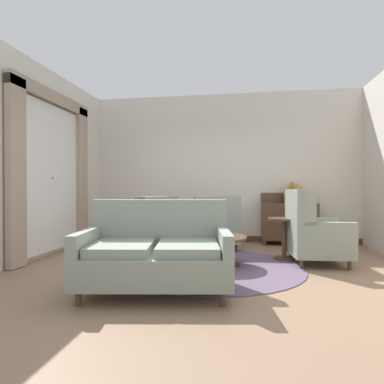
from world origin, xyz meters
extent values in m
plane|color=#896B51|center=(0.00, 0.00, 0.00)|extent=(7.98, 7.98, 0.00)
cube|color=silver|center=(0.00, 2.65, 1.58)|extent=(5.86, 0.08, 3.16)
cube|color=silver|center=(-2.85, 0.80, 1.58)|extent=(0.08, 3.71, 3.16)
cube|color=#4C3323|center=(0.00, 2.60, 0.06)|extent=(5.70, 0.03, 0.12)
cylinder|color=#5B4C60|center=(0.00, 0.30, 0.01)|extent=(2.61, 2.61, 0.01)
cube|color=silver|center=(-2.79, 0.72, 1.31)|extent=(0.03, 1.50, 2.40)
cube|color=white|center=(-2.77, 0.72, 1.31)|extent=(0.02, 1.58, 2.48)
cube|color=white|center=(-2.77, 0.72, 1.31)|extent=(0.02, 0.04, 2.40)
cube|color=white|center=(-2.77, 0.72, 1.31)|extent=(0.02, 1.50, 0.04)
cube|color=tan|center=(-2.73, -0.21, 1.36)|extent=(0.10, 0.32, 2.70)
cube|color=tan|center=(-2.73, 1.65, 1.36)|extent=(0.10, 0.32, 2.70)
cube|color=tan|center=(-2.73, 0.72, 2.67)|extent=(0.10, 2.18, 0.20)
cylinder|color=#4C3323|center=(0.04, 0.37, 0.42)|extent=(0.92, 0.92, 0.04)
cylinder|color=#4C3323|center=(0.04, 0.37, 0.22)|extent=(0.10, 0.10, 0.36)
cube|color=#4C3323|center=(0.26, 0.36, 0.04)|extent=(0.28, 0.08, 0.07)
cube|color=#4C3323|center=(-0.06, 0.56, 0.04)|extent=(0.19, 0.27, 0.07)
cube|color=#4C3323|center=(-0.04, 0.17, 0.04)|extent=(0.16, 0.28, 0.07)
cylinder|color=beige|center=(0.02, 0.38, 0.45)|extent=(0.08, 0.08, 0.02)
ellipsoid|color=beige|center=(0.02, 0.38, 0.57)|extent=(0.15, 0.15, 0.21)
cylinder|color=beige|center=(0.02, 0.38, 0.73)|extent=(0.05, 0.05, 0.11)
torus|color=beige|center=(0.02, 0.38, 0.78)|extent=(0.10, 0.10, 0.02)
cube|color=gray|center=(-0.49, -0.95, 0.29)|extent=(1.72, 1.15, 0.31)
cube|color=gray|center=(-0.55, -0.56, 0.72)|extent=(1.60, 0.38, 0.55)
cube|color=gray|center=(-0.83, -1.04, 0.50)|extent=(0.74, 0.81, 0.10)
cube|color=gray|center=(-0.14, -0.93, 0.50)|extent=(0.74, 0.81, 0.10)
cube|color=gray|center=(-1.21, -1.11, 0.57)|extent=(0.23, 0.83, 0.23)
cube|color=gray|center=(0.25, -0.88, 0.57)|extent=(0.23, 0.83, 0.23)
cylinder|color=#4C3323|center=(-1.12, -1.43, 0.07)|extent=(0.06, 0.06, 0.14)
cylinder|color=#4C3323|center=(0.26, -1.22, 0.07)|extent=(0.06, 0.06, 0.14)
cylinder|color=#4C3323|center=(-1.24, -0.68, 0.07)|extent=(0.06, 0.06, 0.14)
cylinder|color=#4C3323|center=(0.14, -0.47, 0.07)|extent=(0.06, 0.06, 0.14)
cube|color=gray|center=(-1.31, 1.27, 0.29)|extent=(1.16, 1.15, 0.29)
cube|color=gray|center=(-0.98, 1.10, 0.72)|extent=(0.51, 0.81, 0.56)
cube|color=gray|center=(-0.89, 1.47, 0.78)|extent=(0.22, 0.18, 0.43)
cube|color=gray|center=(-1.23, 0.81, 0.78)|extent=(0.22, 0.18, 0.43)
cube|color=gray|center=(-1.19, 1.62, 0.53)|extent=(0.74, 0.44, 0.20)
cube|color=gray|center=(-1.52, 0.96, 0.53)|extent=(0.74, 0.44, 0.20)
cylinder|color=#4C3323|center=(-1.47, 1.73, 0.07)|extent=(0.06, 0.06, 0.14)
cylinder|color=#4C3323|center=(-1.78, 1.13, 0.07)|extent=(0.06, 0.06, 0.14)
cylinder|color=#4C3323|center=(-0.84, 1.41, 0.07)|extent=(0.06, 0.06, 0.14)
cylinder|color=#4C3323|center=(-1.15, 0.80, 0.07)|extent=(0.06, 0.06, 0.14)
cube|color=gray|center=(-0.09, 1.65, 0.30)|extent=(1.01, 1.02, 0.32)
cube|color=gray|center=(0.01, 1.33, 0.73)|extent=(0.81, 0.37, 0.55)
cube|color=gray|center=(0.32, 1.52, 0.79)|extent=(0.15, 0.22, 0.42)
cube|color=gray|center=(-0.35, 1.31, 0.79)|extent=(0.15, 0.22, 0.42)
cube|color=gray|center=(0.23, 1.81, 0.55)|extent=(0.31, 0.72, 0.19)
cube|color=gray|center=(-0.44, 1.60, 0.55)|extent=(0.31, 0.72, 0.19)
cylinder|color=#4C3323|center=(0.12, 2.06, 0.07)|extent=(0.06, 0.06, 0.14)
cylinder|color=#4C3323|center=(-0.49, 1.87, 0.07)|extent=(0.06, 0.06, 0.14)
cylinder|color=#4C3323|center=(0.32, 1.44, 0.07)|extent=(0.06, 0.06, 0.14)
cylinder|color=#4C3323|center=(-0.30, 1.25, 0.07)|extent=(0.06, 0.06, 0.14)
cube|color=gray|center=(1.55, 0.72, 0.30)|extent=(0.87, 0.87, 0.31)
cube|color=gray|center=(1.22, 0.69, 0.79)|extent=(0.20, 0.81, 0.67)
cube|color=gray|center=(1.34, 0.35, 0.87)|extent=(0.21, 0.12, 0.51)
cube|color=gray|center=(1.28, 1.05, 0.87)|extent=(0.21, 0.12, 0.51)
cube|color=gray|center=(1.63, 0.37, 0.56)|extent=(0.72, 0.16, 0.21)
cube|color=gray|center=(1.58, 1.07, 0.56)|extent=(0.72, 0.16, 0.21)
cylinder|color=#4C3323|center=(1.90, 0.42, 0.07)|extent=(0.06, 0.06, 0.14)
cylinder|color=#4C3323|center=(1.85, 1.07, 0.07)|extent=(0.06, 0.06, 0.14)
cylinder|color=#4C3323|center=(1.25, 0.37, 0.07)|extent=(0.06, 0.06, 0.14)
cylinder|color=#4C3323|center=(1.20, 1.01, 0.07)|extent=(0.06, 0.06, 0.14)
cylinder|color=#4C3323|center=(1.09, 0.94, 0.65)|extent=(0.49, 0.49, 0.03)
cylinder|color=#4C3323|center=(1.09, 0.94, 0.32)|extent=(0.07, 0.07, 0.64)
cylinder|color=#4C3323|center=(1.09, 0.94, 0.02)|extent=(0.32, 0.32, 0.04)
cube|color=#4C3323|center=(1.35, 2.35, 0.47)|extent=(1.08, 0.41, 0.74)
cube|color=#4C3323|center=(1.35, 2.54, 0.94)|extent=(1.08, 0.04, 0.20)
cube|color=#4C3323|center=(0.86, 2.20, 0.05)|extent=(0.06, 0.06, 0.10)
cube|color=#4C3323|center=(1.84, 2.20, 0.05)|extent=(0.06, 0.06, 0.10)
cube|color=#4C3323|center=(0.86, 2.51, 0.05)|extent=(0.06, 0.06, 0.10)
cube|color=#4C3323|center=(1.84, 2.51, 0.05)|extent=(0.06, 0.06, 0.10)
cube|color=#4C3323|center=(1.35, 2.33, 0.91)|extent=(0.24, 0.24, 0.14)
cone|color=#B28942|center=(1.41, 2.25, 1.16)|extent=(0.51, 0.60, 0.53)
camera|label=1|loc=(0.45, -4.28, 1.13)|focal=29.95mm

